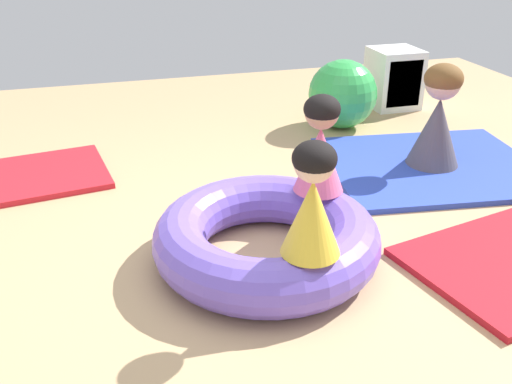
# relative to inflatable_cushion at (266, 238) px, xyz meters

# --- Properties ---
(ground_plane) EXTENTS (8.00, 8.00, 0.00)m
(ground_plane) POSITION_rel_inflatable_cushion_xyz_m (-0.12, -0.01, -0.14)
(ground_plane) COLOR tan
(gym_mat_far_right) EXTENTS (1.68, 1.48, 0.04)m
(gym_mat_far_right) POSITION_rel_inflatable_cushion_xyz_m (1.55, 0.86, -0.12)
(gym_mat_far_right) COLOR #2D47B7
(gym_mat_far_right) RESTS_ON ground
(inflatable_cushion) EXTENTS (1.22, 1.22, 0.29)m
(inflatable_cushion) POSITION_rel_inflatable_cushion_xyz_m (0.00, 0.00, 0.00)
(inflatable_cushion) COLOR #7056D1
(inflatable_cushion) RESTS_ON ground
(child_in_yellow) EXTENTS (0.37, 0.37, 0.55)m
(child_in_yellow) POSITION_rel_inflatable_cushion_xyz_m (0.09, -0.41, 0.41)
(child_in_yellow) COLOR yellow
(child_in_yellow) RESTS_ON inflatable_cushion
(child_in_pink) EXTENTS (0.40, 0.40, 0.56)m
(child_in_pink) POSITION_rel_inflatable_cushion_xyz_m (0.37, 0.20, 0.42)
(child_in_pink) COLOR #E5608E
(child_in_pink) RESTS_ON inflatable_cushion
(adult_seated) EXTENTS (0.49, 0.49, 0.74)m
(adult_seated) POSITION_rel_inflatable_cushion_xyz_m (1.55, 0.86, 0.26)
(adult_seated) COLOR #4C4751
(adult_seated) RESTS_ON gym_mat_far_right
(exercise_ball_large) EXTENTS (0.60, 0.60, 0.60)m
(exercise_ball_large) POSITION_rel_inflatable_cushion_xyz_m (1.28, 1.91, 0.15)
(exercise_ball_large) COLOR green
(exercise_ball_large) RESTS_ON ground
(storage_cube) EXTENTS (0.44, 0.44, 0.56)m
(storage_cube) POSITION_rel_inflatable_cushion_xyz_m (2.00, 2.30, 0.14)
(storage_cube) COLOR silver
(storage_cube) RESTS_ON ground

